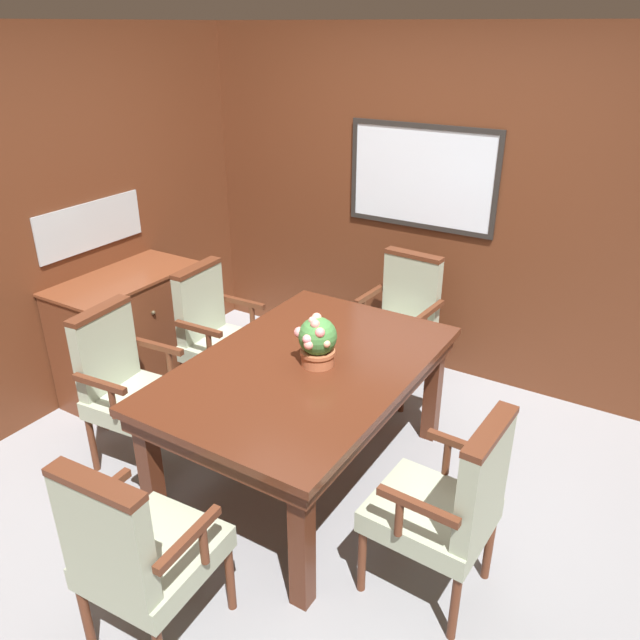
% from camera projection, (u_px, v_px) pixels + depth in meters
% --- Properties ---
extents(ground_plane, '(14.00, 14.00, 0.00)m').
position_uv_depth(ground_plane, '(303.00, 488.00, 3.60)').
color(ground_plane, gray).
extents(wall_back, '(7.20, 0.08, 2.45)m').
position_uv_depth(wall_back, '(437.00, 210.00, 4.44)').
color(wall_back, '#5B2D19').
rests_on(wall_back, ground_plane).
extents(wall_left, '(0.08, 7.20, 2.45)m').
position_uv_depth(wall_left, '(47.00, 231.00, 3.99)').
color(wall_left, '#5B2D19').
rests_on(wall_left, ground_plane).
extents(dining_table, '(1.13, 1.71, 0.77)m').
position_uv_depth(dining_table, '(306.00, 379.00, 3.41)').
color(dining_table, '#4C2314').
rests_on(dining_table, ground_plane).
extents(chair_right_near, '(0.54, 0.53, 0.98)m').
position_uv_depth(chair_right_near, '(449.00, 503.00, 2.72)').
color(chair_right_near, '#562B19').
rests_on(chair_right_near, ground_plane).
extents(chair_head_far, '(0.54, 0.55, 0.98)m').
position_uv_depth(chair_head_far, '(401.00, 319.00, 4.42)').
color(chair_head_far, '#562B19').
rests_on(chair_head_far, ground_plane).
extents(chair_head_near, '(0.54, 0.55, 0.98)m').
position_uv_depth(chair_head_near, '(138.00, 550.00, 2.48)').
color(chair_head_near, '#562B19').
rests_on(chair_head_near, ground_plane).
extents(chair_left_near, '(0.56, 0.55, 0.98)m').
position_uv_depth(chair_left_near, '(128.00, 384.00, 3.63)').
color(chair_left_near, '#562B19').
rests_on(chair_left_near, ground_plane).
extents(chair_left_far, '(0.54, 0.53, 0.98)m').
position_uv_depth(chair_left_far, '(218.00, 332.00, 4.23)').
color(chair_left_far, '#562B19').
rests_on(chair_left_far, ground_plane).
extents(potted_plant, '(0.22, 0.23, 0.29)m').
position_uv_depth(potted_plant, '(317.00, 341.00, 3.30)').
color(potted_plant, '#B2603D').
rests_on(potted_plant, dining_table).
extents(sideboard_cabinet, '(0.53, 1.02, 0.87)m').
position_uv_depth(sideboard_cabinet, '(131.00, 334.00, 4.42)').
color(sideboard_cabinet, brown).
rests_on(sideboard_cabinet, ground_plane).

